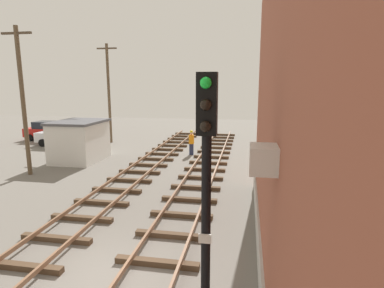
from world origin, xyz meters
TOP-DOWN VIEW (x-y plane):
  - ground_plane at (0.00, 0.00)m, footprint 80.00×80.00m
  - track_near_building at (0.99, -0.00)m, footprint 2.50×51.21m
  - track_centre at (-2.73, -0.00)m, footprint 2.50×51.21m
  - signal_mast at (2.72, -1.63)m, footprint 0.36×0.40m
  - control_hut at (-7.82, 12.26)m, footprint 3.00×3.80m
  - parked_car_white at (-12.27, 17.18)m, footprint 4.20×2.04m
  - parked_car_red at (-15.04, 19.33)m, footprint 4.20×2.04m
  - utility_pole_near at (-8.96, 8.60)m, footprint 1.80×0.24m
  - utility_pole_far at (-8.66, 19.08)m, footprint 1.80×0.24m
  - track_worker_foreground at (-0.59, 15.35)m, footprint 0.40×0.40m

SIDE VIEW (x-z plane):
  - ground_plane at x=0.00m, z-range 0.00..0.00m
  - track_centre at x=-2.73m, z-range -0.03..0.29m
  - track_near_building at x=0.99m, z-range -0.03..0.29m
  - parked_car_white at x=-12.27m, z-range 0.02..1.78m
  - parked_car_red at x=-15.04m, z-range 0.02..1.78m
  - track_worker_foreground at x=-0.59m, z-range -0.01..1.86m
  - control_hut at x=-7.82m, z-range 0.01..2.77m
  - signal_mast at x=2.72m, z-range 0.69..6.06m
  - utility_pole_near at x=-8.96m, z-range 0.19..8.48m
  - utility_pole_far at x=-8.66m, z-range 0.19..8.82m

